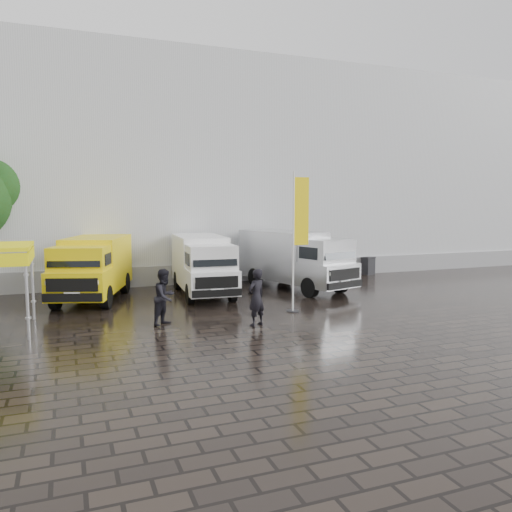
{
  "coord_description": "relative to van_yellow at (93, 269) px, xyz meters",
  "views": [
    {
      "loc": [
        -8.09,
        -17.04,
        4.13
      ],
      "look_at": [
        -0.75,
        2.2,
        1.96
      ],
      "focal_mm": 35.0,
      "sensor_mm": 36.0,
      "label": 1
    }
  ],
  "objects": [
    {
      "name": "van_yellow",
      "position": [
        0.0,
        0.0,
        0.0
      ],
      "size": [
        3.85,
        6.17,
        2.66
      ],
      "primitive_type": null,
      "rotation": [
        0.0,
        0.0,
        -0.31
      ],
      "color": "yellow",
      "rests_on": "ground"
    },
    {
      "name": "wheelie_bin",
      "position": [
        15.4,
        2.45,
        -0.82
      ],
      "size": [
        0.73,
        0.73,
        1.03
      ],
      "primitive_type": "cube",
      "rotation": [
        0.0,
        0.0,
        0.2
      ],
      "color": "black",
      "rests_on": "ground"
    },
    {
      "name": "hall_plinth",
      "position": [
        9.09,
        2.81,
        -0.83
      ],
      "size": [
        44.0,
        0.15,
        1.0
      ],
      "primitive_type": "cube",
      "color": "gray",
      "rests_on": "ground"
    },
    {
      "name": "exhibition_hall",
      "position": [
        9.09,
        10.86,
        4.67
      ],
      "size": [
        44.0,
        16.0,
        12.0
      ],
      "primitive_type": "cube",
      "color": "silver",
      "rests_on": "ground"
    },
    {
      "name": "person_front",
      "position": [
        4.92,
        -6.67,
        -0.36
      ],
      "size": [
        0.84,
        0.72,
        1.95
      ],
      "primitive_type": "imported",
      "rotation": [
        0.0,
        0.0,
        3.57
      ],
      "color": "black",
      "rests_on": "ground"
    },
    {
      "name": "person_tent",
      "position": [
        2.05,
        -5.46,
        -0.37
      ],
      "size": [
        1.18,
        1.17,
        1.92
      ],
      "primitive_type": "imported",
      "rotation": [
        0.0,
        0.0,
        0.77
      ],
      "color": "black",
      "rests_on": "ground"
    },
    {
      "name": "flagpole",
      "position": [
        7.21,
        -5.11,
        1.66
      ],
      "size": [
        0.88,
        0.5,
        5.32
      ],
      "color": "black",
      "rests_on": "ground"
    },
    {
      "name": "van_silver",
      "position": [
        9.26,
        -0.57,
        0.06
      ],
      "size": [
        3.84,
        6.76,
        2.78
      ],
      "primitive_type": null,
      "rotation": [
        0.0,
        0.0,
        0.28
      ],
      "color": "#AEB0B3",
      "rests_on": "ground"
    },
    {
      "name": "van_white",
      "position": [
        4.71,
        -0.44,
        -0.01
      ],
      "size": [
        2.49,
        6.23,
        2.64
      ],
      "primitive_type": null,
      "rotation": [
        0.0,
        0.0,
        -0.08
      ],
      "color": "white",
      "rests_on": "ground"
    },
    {
      "name": "ground",
      "position": [
        7.09,
        -5.14,
        -1.33
      ],
      "size": [
        120.0,
        120.0,
        0.0
      ],
      "primitive_type": "plane",
      "color": "black",
      "rests_on": "ground"
    }
  ]
}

